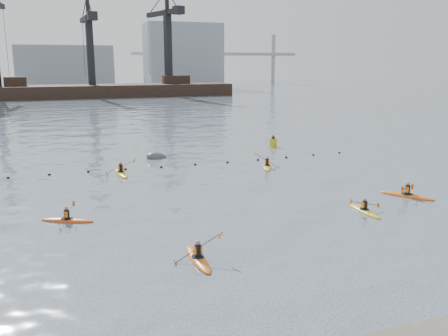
{
  "coord_description": "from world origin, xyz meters",
  "views": [
    {
      "loc": [
        -10.53,
        -16.52,
        8.8
      ],
      "look_at": [
        -1.32,
        8.64,
        2.8
      ],
      "focal_mm": 38.0,
      "sensor_mm": 36.0,
      "label": 1
    }
  ],
  "objects": [
    {
      "name": "kayaker_3",
      "position": [
        6.51,
        19.32,
        0.1
      ],
      "size": [
        2.21,
        3.31,
        1.43
      ],
      "rotation": [
        0.0,
        0.0,
        -0.42
      ],
      "color": "yellow",
      "rests_on": "ground"
    },
    {
      "name": "mooring_buoy",
      "position": [
        -1.44,
        26.63,
        0.0
      ],
      "size": [
        2.43,
        1.57,
        1.46
      ],
      "primitive_type": "ellipsoid",
      "rotation": [
        0.0,
        0.21,
        0.15
      ],
      "color": "#434548",
      "rests_on": "ground"
    },
    {
      "name": "kayaker_5",
      "position": [
        -5.58,
        21.14,
        0.11
      ],
      "size": [
        2.47,
        3.61,
        1.34
      ],
      "rotation": [
        0.0,
        0.0,
        0.07
      ],
      "color": "gold",
      "rests_on": "ground"
    },
    {
      "name": "nav_buoy",
      "position": [
        11.46,
        28.37,
        0.44
      ],
      "size": [
        0.8,
        0.8,
        1.46
      ],
      "color": "yellow",
      "rests_on": "ground"
    },
    {
      "name": "barge_pier",
      "position": [
        -0.22,
        110.0,
        1.89
      ],
      "size": [
        72.0,
        19.3,
        29.5
      ],
      "color": "black",
      "rests_on": "ground"
    },
    {
      "name": "ground",
      "position": [
        0.0,
        0.0,
        0.0
      ],
      "size": [
        400.0,
        400.0,
        0.0
      ],
      "primitive_type": "plane",
      "color": "#343D4C",
      "rests_on": "ground"
    },
    {
      "name": "kayaker_4",
      "position": [
        11.47,
        7.93,
        0.11
      ],
      "size": [
        2.52,
        3.38,
        1.14
      ],
      "rotation": [
        0.0,
        0.0,
        3.71
      ],
      "color": "#D26013",
      "rests_on": "ground"
    },
    {
      "name": "skyline",
      "position": [
        2.23,
        150.27,
        9.25
      ],
      "size": [
        141.0,
        28.0,
        22.0
      ],
      "color": "gray",
      "rests_on": "ground"
    },
    {
      "name": "kayaker_1",
      "position": [
        6.76,
        6.14,
        0.09
      ],
      "size": [
        2.07,
        3.08,
        1.01
      ],
      "rotation": [
        0.0,
        0.0,
        -0.04
      ],
      "color": "gold",
      "rests_on": "ground"
    },
    {
      "name": "float_line",
      "position": [
        -0.5,
        22.53,
        0.03
      ],
      "size": [
        33.24,
        0.73,
        0.24
      ],
      "color": "black",
      "rests_on": "ground"
    },
    {
      "name": "kayaker_2",
      "position": [
        -10.11,
        10.45,
        0.09
      ],
      "size": [
        3.04,
        1.94,
        1.03
      ],
      "rotation": [
        0.0,
        0.0,
        1.11
      ],
      "color": "#CC4013",
      "rests_on": "ground"
    },
    {
      "name": "kayaker_0",
      "position": [
        -4.74,
        2.76,
        0.1
      ],
      "size": [
        2.36,
        3.37,
        1.38
      ],
      "rotation": [
        0.0,
        0.0,
        -0.01
      ],
      "color": "#C65A12",
      "rests_on": "ground"
    }
  ]
}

